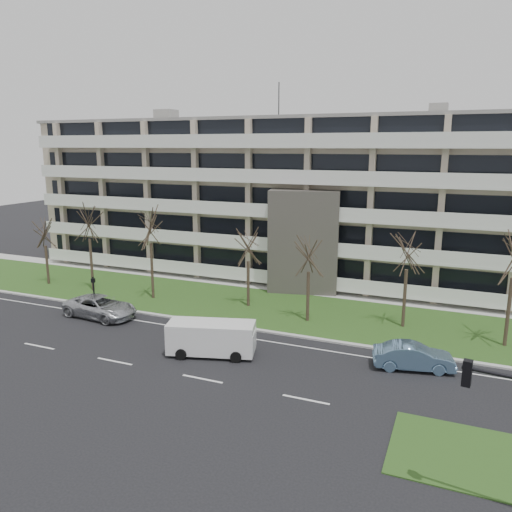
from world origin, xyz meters
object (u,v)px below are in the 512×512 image
at_px(white_van, 212,336).
at_px(pedestrian_signal, 94,290).
at_px(silver_pickup, 100,307).
at_px(blue_sedan, 414,357).

distance_m(white_van, pedestrian_signal, 12.59).
height_order(silver_pickup, blue_sedan, silver_pickup).
height_order(silver_pickup, pedestrian_signal, pedestrian_signal).
distance_m(silver_pickup, white_van, 11.45).
bearing_deg(pedestrian_signal, silver_pickup, -41.07).
distance_m(silver_pickup, pedestrian_signal, 1.57).
bearing_deg(white_van, blue_sedan, -2.98).
xyz_separation_m(silver_pickup, blue_sedan, (22.76, -0.24, -0.05)).
bearing_deg(pedestrian_signal, white_van, -27.77).
relative_size(silver_pickup, white_van, 1.02).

